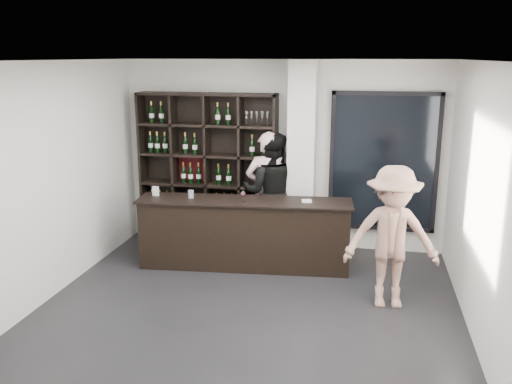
% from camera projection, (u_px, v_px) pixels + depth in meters
% --- Properties ---
extents(floor, '(5.00, 5.50, 0.01)m').
position_uv_depth(floor, '(242.00, 322.00, 6.18)').
color(floor, black).
rests_on(floor, ground).
extents(wine_shelf, '(2.20, 0.35, 2.40)m').
position_uv_depth(wine_shelf, '(208.00, 170.00, 8.55)').
color(wine_shelf, black).
rests_on(wine_shelf, floor).
extents(structural_column, '(0.40, 0.40, 2.90)m').
position_uv_depth(structural_column, '(302.00, 159.00, 8.10)').
color(structural_column, silver).
rests_on(structural_column, floor).
extents(glass_panel, '(1.60, 0.08, 2.10)m').
position_uv_depth(glass_panel, '(383.00, 162.00, 8.09)').
color(glass_panel, black).
rests_on(glass_panel, floor).
extents(tasting_counter, '(3.01, 0.63, 0.99)m').
position_uv_depth(tasting_counter, '(244.00, 234.00, 7.68)').
color(tasting_counter, black).
rests_on(tasting_counter, floor).
extents(taster_pink, '(0.77, 0.61, 1.86)m').
position_uv_depth(taster_pink, '(268.00, 192.00, 8.26)').
color(taster_pink, '#F4C0C4').
rests_on(taster_pink, floor).
extents(taster_black, '(0.91, 0.72, 1.85)m').
position_uv_depth(taster_black, '(271.00, 192.00, 8.25)').
color(taster_black, black).
rests_on(taster_black, floor).
extents(customer, '(1.18, 0.75, 1.73)m').
position_uv_depth(customer, '(392.00, 238.00, 6.39)').
color(customer, '#976D5D').
rests_on(customer, floor).
extents(wine_glass, '(0.08, 0.08, 0.18)m').
position_uv_depth(wine_glass, '(243.00, 196.00, 7.44)').
color(wine_glass, white).
rests_on(wine_glass, tasting_counter).
extents(spit_cup, '(0.11, 0.11, 0.11)m').
position_uv_depth(spit_cup, '(191.00, 194.00, 7.67)').
color(spit_cup, silver).
rests_on(spit_cup, tasting_counter).
extents(napkin_stack, '(0.15, 0.15, 0.02)m').
position_uv_depth(napkin_stack, '(307.00, 201.00, 7.47)').
color(napkin_stack, white).
rests_on(napkin_stack, tasting_counter).
extents(card_stand, '(0.10, 0.06, 0.13)m').
position_uv_depth(card_stand, '(156.00, 191.00, 7.79)').
color(card_stand, white).
rests_on(card_stand, tasting_counter).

